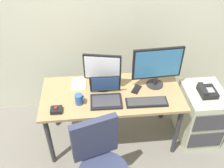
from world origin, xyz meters
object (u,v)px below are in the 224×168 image
coffee_mug (79,99)px  laptop (106,95)px  keyboard (147,102)px  cell_phone (136,89)px  monitor_side (102,70)px  file_cabinet (200,114)px  monitor_main (157,65)px  trackball_mouse (56,110)px  paper_notepad (79,84)px  desk_phone (207,91)px

coffee_mug → laptop: bearing=7.9°
keyboard → cell_phone: (-0.06, 0.21, -0.01)m
monitor_side → cell_phone: monitor_side is taller
file_cabinet → monitor_main: monitor_main is taller
trackball_mouse → monitor_side: bearing=34.7°
monitor_main → cell_phone: 0.33m
paper_notepad → cell_phone: (0.60, -0.15, -0.00)m
desk_phone → cell_phone: size_ratio=1.41×
coffee_mug → paper_notepad: size_ratio=0.52×
file_cabinet → desk_phone: bearing=-116.8°
keyboard → trackball_mouse: size_ratio=3.76×
file_cabinet → laptop: size_ratio=2.08×
laptop → cell_phone: 0.35m
monitor_main → keyboard: 0.39m
monitor_side → laptop: bearing=-84.8°
laptop → desk_phone: bearing=1.4°
monitor_side → desk_phone: bearing=-8.7°
file_cabinet → monitor_main: bearing=166.1°
desk_phone → paper_notepad: (-1.34, 0.24, 0.02)m
monitor_side → trackball_mouse: monitor_side is taller
monitor_side → monitor_main: bearing=-1.8°
desk_phone → coffee_mug: bearing=-177.3°
laptop → coffee_mug: 0.26m
trackball_mouse → coffee_mug: coffee_mug is taller
trackball_mouse → cell_phone: size_ratio=0.77×
trackball_mouse → file_cabinet: bearing=6.3°
keyboard → paper_notepad: 0.76m
desk_phone → monitor_side: size_ratio=0.50×
monitor_side → paper_notepad: size_ratio=1.92×
keyboard → trackball_mouse: bearing=-177.9°
trackball_mouse → coffee_mug: (0.22, 0.09, 0.03)m
monitor_side → paper_notepad: 0.34m
keyboard → monitor_side: bearing=145.0°
monitor_side → trackball_mouse: bearing=-145.3°
file_cabinet → desk_phone: (-0.01, -0.02, 0.36)m
monitor_main → cell_phone: monitor_main is taller
file_cabinet → monitor_side: size_ratio=1.64×
trackball_mouse → coffee_mug: size_ratio=1.02×
paper_notepad → file_cabinet: bearing=-9.3°
keyboard → coffee_mug: 0.66m
monitor_main → file_cabinet: bearing=-13.9°
laptop → cell_phone: laptop is taller
trackball_mouse → coffee_mug: 0.24m
file_cabinet → cell_phone: bearing=174.5°
desk_phone → coffee_mug: coffee_mug is taller
desk_phone → keyboard: size_ratio=0.48×
desk_phone → trackball_mouse: size_ratio=1.82×
trackball_mouse → paper_notepad: (0.21, 0.39, -0.02)m
file_cabinet → cell_phone: 0.84m
desk_phone → paper_notepad: 1.36m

